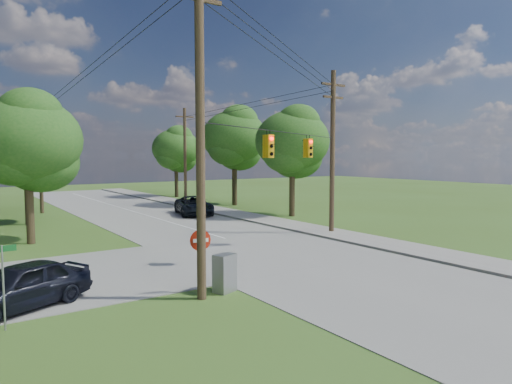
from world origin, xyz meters
TOP-DOWN VIEW (x-y plane):
  - ground at (0.00, 0.00)m, footprint 140.00×140.00m
  - main_road at (2.00, 5.00)m, footprint 10.00×100.00m
  - sidewalk_east at (8.70, 5.00)m, footprint 2.60×100.00m
  - pole_sw at (-4.60, 0.40)m, footprint 2.00×0.32m
  - pole_ne at (8.90, 8.00)m, footprint 2.00×0.32m
  - pole_north_e at (8.90, 30.00)m, footprint 2.00×0.32m
  - pole_north_w at (-5.00, 30.00)m, footprint 2.00×0.32m
  - power_lines at (1.50, 11.54)m, footprint 13.93×29.62m
  - traffic_signals at (2.55, 4.43)m, footprint 4.91×3.27m
  - tree_w_near at (-8.00, 15.00)m, footprint 6.00×6.00m
  - tree_w_mid at (-7.00, 23.00)m, footprint 6.40×6.40m
  - tree_e_near at (12.00, 16.00)m, footprint 6.20×6.20m
  - tree_e_mid at (12.50, 26.00)m, footprint 6.60×6.60m
  - tree_e_far at (11.50, 38.00)m, footprint 5.80×5.80m
  - car_cross_dark at (-10.02, 2.70)m, footprint 4.90×3.58m
  - car_main_north at (5.50, 21.26)m, footprint 3.99×6.13m
  - control_cabinet at (-3.50, 0.68)m, footprint 0.93×0.80m
  - do_not_enter_sign at (-4.32, 1.00)m, footprint 0.78×0.18m
  - street_name_sign at (-10.67, 1.00)m, footprint 0.75×0.06m

SIDE VIEW (x-z plane):
  - ground at x=0.00m, z-range 0.00..0.00m
  - main_road at x=2.00m, z-range 0.00..0.03m
  - sidewalk_east at x=8.70m, z-range 0.00..0.12m
  - control_cabinet at x=-3.50m, z-range 0.00..1.42m
  - car_cross_dark at x=-10.02m, z-range 0.03..1.58m
  - car_main_north at x=5.50m, z-range 0.03..1.60m
  - street_name_sign at x=-10.67m, z-range 0.36..2.86m
  - do_not_enter_sign at x=-4.32m, z-range 0.54..2.91m
  - pole_north_e at x=8.90m, z-range 0.13..10.13m
  - pole_north_w at x=-5.00m, z-range 0.13..10.13m
  - pole_ne at x=8.90m, z-range 0.22..10.72m
  - traffic_signals at x=2.55m, z-range 4.97..6.02m
  - tree_e_far at x=11.50m, z-range 1.76..10.08m
  - tree_w_near at x=-8.00m, z-range 1.72..10.12m
  - pole_sw at x=-4.60m, z-range 0.23..12.23m
  - tree_e_near at x=12.00m, z-range 1.85..10.66m
  - tree_w_mid at x=-7.00m, z-range 1.97..11.19m
  - tree_e_mid at x=12.50m, z-range 2.09..11.73m
  - power_lines at x=1.50m, z-range 6.69..11.62m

